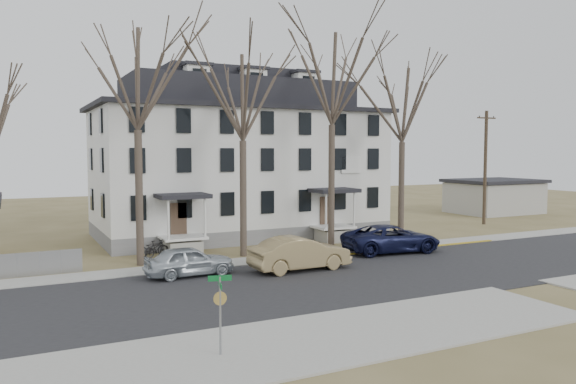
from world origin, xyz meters
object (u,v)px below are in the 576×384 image
tree_far_left (137,72)px  car_navy (392,239)px  tree_center (332,72)px  car_silver (189,262)px  boarding_house (239,162)px  bicycle_right (157,250)px  tree_mid_right (403,99)px  bicycle_left (153,249)px  utility_pole_far (485,166)px  tree_mid_left (243,91)px  car_tan (300,254)px  street_sign (220,303)px

tree_far_left → car_navy: (14.43, -3.05, -9.51)m
tree_center → car_silver: (-10.43, -3.86, -10.34)m
boarding_house → bicycle_right: bearing=-139.6°
tree_mid_right → bicycle_left: (-16.39, 1.93, -9.10)m
car_silver → bicycle_right: size_ratio=2.60×
tree_center → tree_mid_right: (5.50, 0.00, -1.48)m
utility_pole_far → car_silver: bearing=-163.9°
tree_center → tree_mid_right: bearing=0.0°
bicycle_left → tree_mid_left: bearing=-123.4°
car_silver → bicycle_right: 5.44m
utility_pole_far → tree_mid_left: bearing=-169.9°
car_silver → utility_pole_far: bearing=-75.7°
car_silver → tree_far_left: bearing=20.4°
car_silver → tree_center: bearing=-71.5°
tree_center → car_tan: size_ratio=2.79×
tree_mid_left → bicycle_left: (-4.89, 1.93, -9.10)m
boarding_house → tree_mid_right: (8.50, -8.15, 4.22)m
boarding_house → bicycle_left: bearing=-141.7°
street_sign → tree_mid_left: bearing=78.1°
tree_mid_left → bicycle_right: bearing=161.6°
car_silver → car_navy: car_navy is taller
car_silver → bicycle_left: car_silver is taller
boarding_house → utility_pole_far: bearing=-10.9°
tree_center → street_sign: (-12.74, -14.78, -9.42)m
bicycle_left → bicycle_right: bearing=-166.8°
tree_mid_left → tree_mid_right: size_ratio=1.00×
car_navy → bicycle_right: car_navy is taller
tree_mid_left → street_sign: (-6.74, -14.78, -7.94)m
street_sign → bicycle_left: bearing=96.3°
utility_pole_far → bicycle_left: (-28.39, -2.27, -4.40)m
car_tan → car_navy: car_tan is taller
car_tan → car_navy: bearing=-75.9°
bicycle_right → car_navy: bearing=-131.5°
tree_far_left → tree_center: (12.00, 0.00, 0.74)m
tree_center → bicycle_right: bearing=171.7°
tree_mid_right → utility_pole_far: tree_mid_right is taller
tree_mid_left → utility_pole_far: (23.50, 4.20, -4.70)m
bicycle_left → tree_center: bearing=-111.9°
tree_center → bicycle_left: size_ratio=7.72×
bicycle_left → tree_mid_right: bearing=-108.6°
tree_center → bicycle_left: tree_center is taller
tree_mid_right → street_sign: size_ratio=5.12×
tree_mid_left → car_navy: (8.43, -3.05, -8.77)m
tree_far_left → bicycle_right: size_ratio=8.20×
car_silver → bicycle_right: bearing=1.3°
street_sign → utility_pole_far: bearing=44.7°
utility_pole_far → car_silver: utility_pole_far is taller
car_silver → bicycle_left: (-0.46, 5.78, -0.24)m
boarding_house → tree_mid_left: bearing=-110.2°
tree_far_left → street_sign: (-0.74, -14.78, -8.68)m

